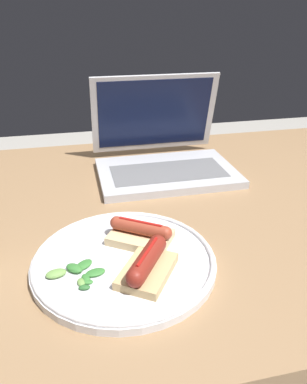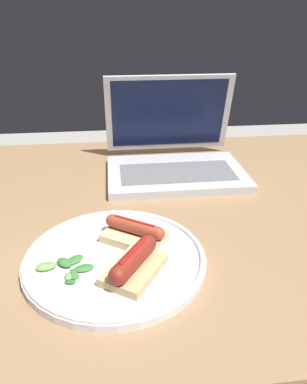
# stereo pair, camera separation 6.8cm
# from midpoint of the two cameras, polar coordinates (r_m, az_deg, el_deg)

# --- Properties ---
(desk) EXTENTS (1.44, 0.85, 0.75)m
(desk) POSITION_cam_midpoint_polar(r_m,az_deg,el_deg) (0.83, 9.47, -5.13)
(desk) COLOR #93704C
(desk) RESTS_ON ground_plane
(laptop) EXTENTS (0.33, 0.27, 0.22)m
(laptop) POSITION_cam_midpoint_polar(r_m,az_deg,el_deg) (0.93, 5.21, 5.55)
(laptop) COLOR #B7B7BC
(laptop) RESTS_ON desk
(plate) EXTENTS (0.29, 0.29, 0.02)m
(plate) POSITION_cam_midpoint_polar(r_m,az_deg,el_deg) (0.61, -2.69, -10.15)
(plate) COLOR silver
(plate) RESTS_ON desk
(sausage_toast_left) EXTENTS (0.12, 0.12, 0.04)m
(sausage_toast_left) POSITION_cam_midpoint_polar(r_m,az_deg,el_deg) (0.64, 0.19, -6.26)
(sausage_toast_left) COLOR #D6B784
(sausage_toast_left) RESTS_ON plate
(sausage_toast_middle) EXTENTS (0.11, 0.12, 0.04)m
(sausage_toast_middle) POSITION_cam_midpoint_polar(r_m,az_deg,el_deg) (0.56, 0.52, -10.99)
(sausage_toast_middle) COLOR tan
(sausage_toast_middle) RESTS_ON plate
(salad_pile) EXTENTS (0.09, 0.08, 0.01)m
(salad_pile) POSITION_cam_midpoint_polar(r_m,az_deg,el_deg) (0.59, -10.00, -11.23)
(salad_pile) COLOR #387A33
(salad_pile) RESTS_ON plate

